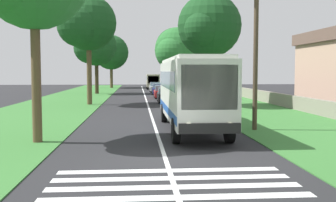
{
  "coord_description": "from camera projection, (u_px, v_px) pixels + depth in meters",
  "views": [
    {
      "loc": [
        -13.96,
        0.98,
        3.07
      ],
      "look_at": [
        5.97,
        -0.54,
        1.6
      ],
      "focal_mm": 43.61,
      "sensor_mm": 36.0,
      "label": 1
    }
  ],
  "objects": [
    {
      "name": "trailing_car_1",
      "position": [
        162.0,
        92.0,
        46.24
      ],
      "size": [
        4.3,
        1.78,
        1.43
      ],
      "color": "#B21E1E",
      "rests_on": "ground"
    },
    {
      "name": "roadside_tree_right_0",
      "position": [
        176.0,
        51.0,
        64.32
      ],
      "size": [
        8.48,
        7.15,
        9.94
      ],
      "color": "#4C3826",
      "rests_on": "grass_verge_right"
    },
    {
      "name": "trailing_car_0",
      "position": [
        167.0,
        96.0,
        40.09
      ],
      "size": [
        4.3,
        1.78,
        1.43
      ],
      "color": "black",
      "rests_on": "ground"
    },
    {
      "name": "trailing_car_3",
      "position": [
        156.0,
        87.0,
        59.98
      ],
      "size": [
        4.3,
        1.78,
        1.43
      ],
      "color": "silver",
      "rests_on": "ground"
    },
    {
      "name": "roadside_tree_right_1",
      "position": [
        173.0,
        48.0,
        77.07
      ],
      "size": [
        8.89,
        7.23,
        11.21
      ],
      "color": "#4C3826",
      "rests_on": "grass_verge_right"
    },
    {
      "name": "roadside_tree_left_2",
      "position": [
        111.0,
        53.0,
        74.31
      ],
      "size": [
        7.51,
        6.28,
        9.57
      ],
      "color": "brown",
      "rests_on": "grass_verge_left"
    },
    {
      "name": "roadside_tree_right_2",
      "position": [
        208.0,
        27.0,
        35.01
      ],
      "size": [
        6.37,
        5.45,
        9.65
      ],
      "color": "#3D2D1E",
      "rests_on": "grass_verge_right"
    },
    {
      "name": "zebra_crossing",
      "position": [
        175.0,
        187.0,
        10.79
      ],
      "size": [
        4.05,
        6.8,
        0.01
      ],
      "color": "silver",
      "rests_on": "ground"
    },
    {
      "name": "roadside_tree_left_0",
      "position": [
        95.0,
        47.0,
        54.7
      ],
      "size": [
        7.0,
        5.54,
        9.16
      ],
      "color": "#3D2D1E",
      "rests_on": "grass_verge_left"
    },
    {
      "name": "ground",
      "position": [
        166.0,
        159.0,
        14.18
      ],
      "size": [
        160.0,
        160.0,
        0.0
      ],
      "primitive_type": "plane",
      "color": "#262628"
    },
    {
      "name": "grass_verge_left",
      "position": [
        34.0,
        115.0,
        28.47
      ],
      "size": [
        120.0,
        8.0,
        0.04
      ],
      "primitive_type": "cube",
      "color": "#387533",
      "rests_on": "ground"
    },
    {
      "name": "trailing_minibus_0",
      "position": [
        153.0,
        80.0,
        69.53
      ],
      "size": [
        6.0,
        2.14,
        2.53
      ],
      "color": "#BFB299",
      "rests_on": "ground"
    },
    {
      "name": "roadside_tree_left_3",
      "position": [
        87.0,
        25.0,
        36.67
      ],
      "size": [
        6.32,
        5.1,
        9.87
      ],
      "color": "brown",
      "rests_on": "grass_verge_left"
    },
    {
      "name": "grass_verge_right",
      "position": [
        263.0,
        113.0,
        29.72
      ],
      "size": [
        120.0,
        8.0,
        0.04
      ],
      "primitive_type": "cube",
      "color": "#387533",
      "rests_on": "ground"
    },
    {
      "name": "trailing_car_2",
      "position": [
        159.0,
        90.0,
        53.28
      ],
      "size": [
        4.3,
        1.78,
        1.43
      ],
      "color": "navy",
      "rests_on": "ground"
    },
    {
      "name": "coach_bus",
      "position": [
        191.0,
        89.0,
        21.12
      ],
      "size": [
        11.16,
        2.62,
        3.73
      ],
      "color": "silver",
      "rests_on": "ground"
    },
    {
      "name": "roadside_wall",
      "position": [
        284.0,
        100.0,
        34.91
      ],
      "size": [
        70.0,
        0.4,
        1.07
      ],
      "primitive_type": "cube",
      "color": "gray",
      "rests_on": "grass_verge_right"
    },
    {
      "name": "centre_line",
      "position": [
        151.0,
        114.0,
        29.09
      ],
      "size": [
        110.0,
        0.16,
        0.01
      ],
      "primitive_type": "cube",
      "color": "silver",
      "rests_on": "ground"
    },
    {
      "name": "utility_pole",
      "position": [
        256.0,
        53.0,
        20.83
      ],
      "size": [
        0.24,
        1.4,
        7.59
      ],
      "color": "#473828",
      "rests_on": "grass_verge_right"
    }
  ]
}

